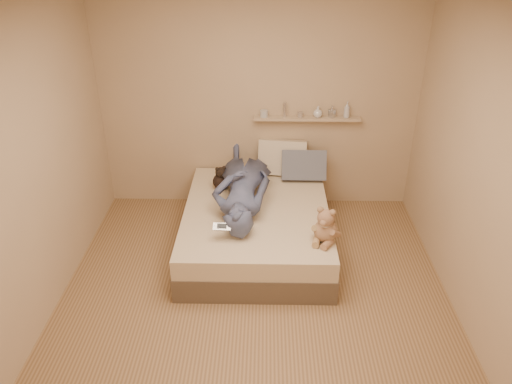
{
  "coord_description": "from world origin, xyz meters",
  "views": [
    {
      "loc": [
        0.08,
        -3.49,
        3.08
      ],
      "look_at": [
        0.0,
        0.65,
        0.8
      ],
      "focal_mm": 35.0,
      "sensor_mm": 36.0,
      "label": 1
    }
  ],
  "objects_px": {
    "dark_plush": "(221,179)",
    "pillow_grey": "(304,165)",
    "pillow_cream": "(282,157)",
    "wall_shelf": "(307,118)",
    "game_console": "(222,227)",
    "bed": "(257,227)",
    "person": "(243,184)",
    "teddy_bear": "(325,228)"
  },
  "relations": [
    {
      "from": "pillow_cream",
      "to": "wall_shelf",
      "type": "distance_m",
      "value": 0.53
    },
    {
      "from": "bed",
      "to": "teddy_bear",
      "type": "relative_size",
      "value": 5.26
    },
    {
      "from": "dark_plush",
      "to": "person",
      "type": "distance_m",
      "value": 0.36
    },
    {
      "from": "game_console",
      "to": "teddy_bear",
      "type": "height_order",
      "value": "teddy_bear"
    },
    {
      "from": "pillow_grey",
      "to": "bed",
      "type": "bearing_deg",
      "value": -127.2
    },
    {
      "from": "bed",
      "to": "pillow_grey",
      "type": "relative_size",
      "value": 3.8
    },
    {
      "from": "bed",
      "to": "dark_plush",
      "type": "relative_size",
      "value": 6.96
    },
    {
      "from": "teddy_bear",
      "to": "bed",
      "type": "bearing_deg",
      "value": 137.82
    },
    {
      "from": "pillow_cream",
      "to": "pillow_grey",
      "type": "xyz_separation_m",
      "value": [
        0.24,
        -0.14,
        -0.03
      ]
    },
    {
      "from": "game_console",
      "to": "pillow_cream",
      "type": "bearing_deg",
      "value": 67.22
    },
    {
      "from": "game_console",
      "to": "person",
      "type": "distance_m",
      "value": 0.78
    },
    {
      "from": "teddy_bear",
      "to": "dark_plush",
      "type": "height_order",
      "value": "teddy_bear"
    },
    {
      "from": "dark_plush",
      "to": "wall_shelf",
      "type": "bearing_deg",
      "value": 26.82
    },
    {
      "from": "game_console",
      "to": "person",
      "type": "height_order",
      "value": "person"
    },
    {
      "from": "game_console",
      "to": "pillow_grey",
      "type": "bearing_deg",
      "value": 56.78
    },
    {
      "from": "wall_shelf",
      "to": "teddy_bear",
      "type": "bearing_deg",
      "value": -86.51
    },
    {
      "from": "game_console",
      "to": "pillow_grey",
      "type": "distance_m",
      "value": 1.52
    },
    {
      "from": "bed",
      "to": "dark_plush",
      "type": "xyz_separation_m",
      "value": [
        -0.4,
        0.43,
        0.34
      ]
    },
    {
      "from": "game_console",
      "to": "dark_plush",
      "type": "xyz_separation_m",
      "value": [
        -0.09,
        1.01,
        -0.03
      ]
    },
    {
      "from": "dark_plush",
      "to": "pillow_cream",
      "type": "distance_m",
      "value": 0.8
    },
    {
      "from": "bed",
      "to": "person",
      "type": "distance_m",
      "value": 0.48
    },
    {
      "from": "dark_plush",
      "to": "person",
      "type": "bearing_deg",
      "value": -44.1
    },
    {
      "from": "bed",
      "to": "pillow_grey",
      "type": "distance_m",
      "value": 0.95
    },
    {
      "from": "bed",
      "to": "pillow_cream",
      "type": "bearing_deg",
      "value": 71.09
    },
    {
      "from": "game_console",
      "to": "dark_plush",
      "type": "distance_m",
      "value": 1.01
    },
    {
      "from": "dark_plush",
      "to": "pillow_grey",
      "type": "height_order",
      "value": "pillow_grey"
    },
    {
      "from": "bed",
      "to": "teddy_bear",
      "type": "xyz_separation_m",
      "value": [
        0.64,
        -0.58,
        0.37
      ]
    },
    {
      "from": "teddy_bear",
      "to": "dark_plush",
      "type": "relative_size",
      "value": 1.32
    },
    {
      "from": "game_console",
      "to": "pillow_grey",
      "type": "relative_size",
      "value": 0.34
    },
    {
      "from": "pillow_cream",
      "to": "wall_shelf",
      "type": "bearing_deg",
      "value": 16.56
    },
    {
      "from": "bed",
      "to": "wall_shelf",
      "type": "distance_m",
      "value": 1.38
    },
    {
      "from": "teddy_bear",
      "to": "person",
      "type": "height_order",
      "value": "person"
    },
    {
      "from": "pillow_cream",
      "to": "pillow_grey",
      "type": "distance_m",
      "value": 0.28
    },
    {
      "from": "game_console",
      "to": "wall_shelf",
      "type": "distance_m",
      "value": 1.79
    },
    {
      "from": "game_console",
      "to": "person",
      "type": "bearing_deg",
      "value": 78.21
    },
    {
      "from": "pillow_cream",
      "to": "wall_shelf",
      "type": "xyz_separation_m",
      "value": [
        0.27,
        0.08,
        0.45
      ]
    },
    {
      "from": "pillow_cream",
      "to": "pillow_grey",
      "type": "height_order",
      "value": "pillow_cream"
    },
    {
      "from": "teddy_bear",
      "to": "dark_plush",
      "type": "bearing_deg",
      "value": 135.95
    },
    {
      "from": "game_console",
      "to": "pillow_cream",
      "type": "height_order",
      "value": "pillow_cream"
    },
    {
      "from": "wall_shelf",
      "to": "bed",
      "type": "bearing_deg",
      "value": -121.18
    },
    {
      "from": "teddy_bear",
      "to": "game_console",
      "type": "bearing_deg",
      "value": 179.87
    },
    {
      "from": "pillow_cream",
      "to": "dark_plush",
      "type": "bearing_deg",
      "value": -149.62
    }
  ]
}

